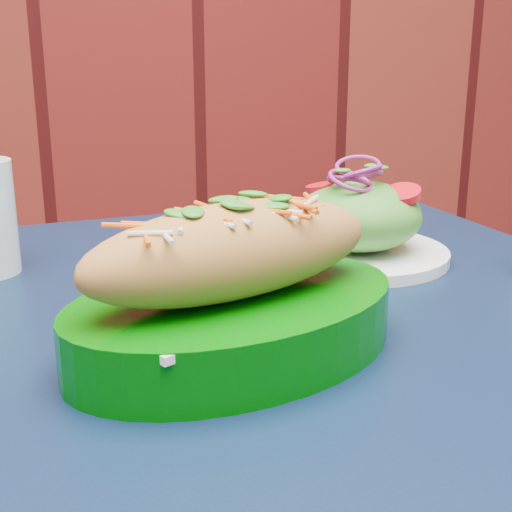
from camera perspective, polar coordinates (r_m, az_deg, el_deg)
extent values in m
cube|color=black|center=(0.62, -1.12, -6.12)|extent=(0.88, 0.88, 0.03)
cylinder|color=black|center=(1.19, 8.85, -14.71)|extent=(0.04, 0.04, 0.72)
cube|color=white|center=(0.53, -1.73, -3.49)|extent=(0.23, 0.19, 0.01)
ellipsoid|color=#BC7A3B|center=(0.52, -1.77, 0.47)|extent=(0.26, 0.16, 0.07)
cylinder|color=white|center=(0.79, 8.11, 0.19)|extent=(0.20, 0.20, 0.01)
ellipsoid|color=#4C992D|center=(0.77, 8.24, 3.23)|extent=(0.13, 0.13, 0.07)
cylinder|color=red|center=(0.76, 11.63, 5.25)|extent=(0.04, 0.04, 0.01)
cylinder|color=red|center=(0.78, 5.44, 5.84)|extent=(0.04, 0.04, 0.01)
cylinder|color=red|center=(0.80, 7.22, 6.10)|extent=(0.04, 0.04, 0.01)
torus|color=#9B2178|center=(0.77, 8.37, 6.28)|extent=(0.05, 0.05, 0.00)
torus|color=#9B2178|center=(0.76, 8.38, 6.58)|extent=(0.05, 0.05, 0.00)
torus|color=#9B2178|center=(0.76, 8.39, 6.87)|extent=(0.05, 0.05, 0.00)
torus|color=#9B2178|center=(0.76, 8.41, 7.17)|extent=(0.05, 0.05, 0.00)
torus|color=#9B2178|center=(0.76, 8.42, 7.47)|extent=(0.05, 0.05, 0.00)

